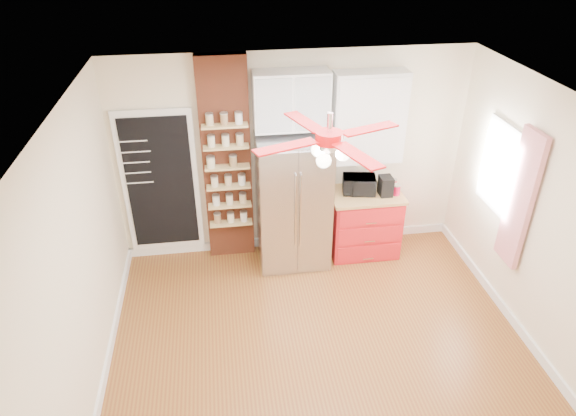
{
  "coord_description": "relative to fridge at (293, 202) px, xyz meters",
  "views": [
    {
      "loc": [
        -0.93,
        -3.96,
        4.12
      ],
      "look_at": [
        -0.22,
        0.9,
        1.23
      ],
      "focal_mm": 32.0,
      "sensor_mm": 36.0,
      "label": 1
    }
  ],
  "objects": [
    {
      "name": "wall_back",
      "position": [
        0.05,
        0.37,
        0.48
      ],
      "size": [
        4.5,
        0.02,
        2.7
      ],
      "primitive_type": "cube",
      "color": "#F0E1C1",
      "rests_on": "floor"
    },
    {
      "name": "fridge",
      "position": [
        0.0,
        0.0,
        0.0
      ],
      "size": [
        0.9,
        0.7,
        1.75
      ],
      "primitive_type": "cube",
      "color": "silver",
      "rests_on": "floor"
    },
    {
      "name": "canister_left",
      "position": [
        1.34,
        -0.04,
        0.09
      ],
      "size": [
        0.12,
        0.12,
        0.13
      ],
      "primitive_type": "cylinder",
      "rotation": [
        0.0,
        0.0,
        0.25
      ],
      "color": "red",
      "rests_on": "red_cabinet"
    },
    {
      "name": "wall_left",
      "position": [
        -2.2,
        -1.63,
        0.48
      ],
      "size": [
        0.02,
        4.0,
        2.7
      ],
      "primitive_type": "cube",
      "color": "#F0E1C1",
      "rests_on": "floor"
    },
    {
      "name": "canister_right",
      "position": [
        1.34,
        0.1,
        0.1
      ],
      "size": [
        0.1,
        0.1,
        0.14
      ],
      "primitive_type": "cylinder",
      "rotation": [
        0.0,
        0.0,
        -0.06
      ],
      "color": "red",
      "rests_on": "red_cabinet"
    },
    {
      "name": "floor",
      "position": [
        0.05,
        -1.63,
        -0.88
      ],
      "size": [
        4.5,
        4.5,
        0.0
      ],
      "primitive_type": "plane",
      "color": "brown",
      "rests_on": "ground"
    },
    {
      "name": "window",
      "position": [
        2.28,
        -0.73,
        0.68
      ],
      "size": [
        0.04,
        0.75,
        1.05
      ],
      "primitive_type": "cube",
      "color": "white",
      "rests_on": "wall_right"
    },
    {
      "name": "wall_right",
      "position": [
        2.3,
        -1.63,
        0.48
      ],
      "size": [
        0.02,
        4.0,
        2.7
      ],
      "primitive_type": "cube",
      "color": "#F0E1C1",
      "rests_on": "floor"
    },
    {
      "name": "pantry_jar_oats",
      "position": [
        -1.0,
        0.14,
        0.56
      ],
      "size": [
        0.12,
        0.12,
        0.13
      ],
      "primitive_type": "cylinder",
      "rotation": [
        0.0,
        0.0,
        -0.23
      ],
      "color": "beige",
      "rests_on": "brick_pillar"
    },
    {
      "name": "curtain",
      "position": [
        2.23,
        -1.28,
        0.57
      ],
      "size": [
        0.06,
        0.4,
        1.55
      ],
      "primitive_type": "cube",
      "color": "red",
      "rests_on": "wall_right"
    },
    {
      "name": "upper_shelf_unit",
      "position": [
        0.97,
        0.22,
        1.0
      ],
      "size": [
        0.9,
        0.3,
        1.15
      ],
      "primitive_type": "cube",
      "color": "white",
      "rests_on": "wall_back"
    },
    {
      "name": "pantry_jar_beans",
      "position": [
        -0.72,
        0.13,
        0.57
      ],
      "size": [
        0.11,
        0.11,
        0.14
      ],
      "primitive_type": "cylinder",
      "rotation": [
        0.0,
        0.0,
        -0.12
      ],
      "color": "olive",
      "rests_on": "brick_pillar"
    },
    {
      "name": "brick_pillar",
      "position": [
        -0.8,
        0.29,
        0.48
      ],
      "size": [
        0.6,
        0.16,
        2.7
      ],
      "primitive_type": "cube",
      "color": "brown",
      "rests_on": "floor"
    },
    {
      "name": "toaster_oven",
      "position": [
        0.88,
        0.09,
        0.14
      ],
      "size": [
        0.46,
        0.35,
        0.23
      ],
      "primitive_type": "imported",
      "rotation": [
        0.0,
        0.0,
        -0.17
      ],
      "color": "black",
      "rests_on": "red_cabinet"
    },
    {
      "name": "ceiling",
      "position": [
        0.05,
        -1.63,
        1.83
      ],
      "size": [
        4.5,
        4.5,
        0.0
      ],
      "primitive_type": "plane",
      "color": "white",
      "rests_on": "wall_back"
    },
    {
      "name": "red_cabinet",
      "position": [
        0.97,
        0.05,
        -0.42
      ],
      "size": [
        0.94,
        0.64,
        0.9
      ],
      "color": "red",
      "rests_on": "floor"
    },
    {
      "name": "coffee_maker",
      "position": [
        1.2,
        -0.02,
        0.15
      ],
      "size": [
        0.16,
        0.2,
        0.25
      ],
      "primitive_type": "cube",
      "rotation": [
        0.0,
        0.0,
        0.0
      ],
      "color": "black",
      "rests_on": "red_cabinet"
    },
    {
      "name": "upper_glass_cabinet",
      "position": [
        0.0,
        0.2,
        1.27
      ],
      "size": [
        0.9,
        0.35,
        0.7
      ],
      "primitive_type": "cube",
      "color": "white",
      "rests_on": "wall_back"
    },
    {
      "name": "chalkboard",
      "position": [
        -1.65,
        0.33,
        0.23
      ],
      "size": [
        0.95,
        0.05,
        1.95
      ],
      "color": "white",
      "rests_on": "wall_back"
    },
    {
      "name": "ceiling_fan",
      "position": [
        0.05,
        -1.63,
        1.55
      ],
      "size": [
        1.4,
        1.4,
        0.44
      ],
      "color": "silver",
      "rests_on": "ceiling"
    }
  ]
}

